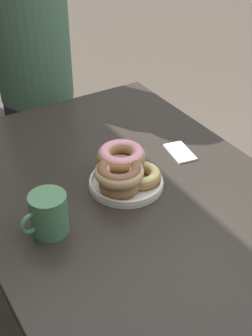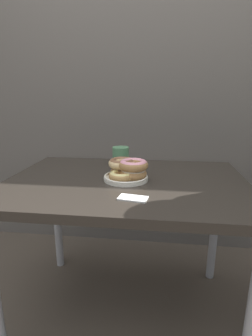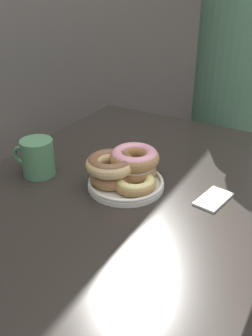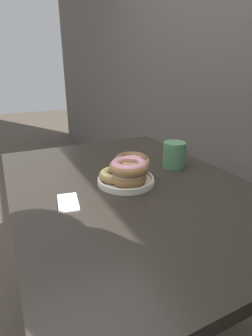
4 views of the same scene
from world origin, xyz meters
name	(u,v)px [view 2 (image 2 of 4)]	position (x,y,z in m)	size (l,w,h in m)	color
wall_back	(140,77)	(0.00, 1.12, 1.30)	(8.00, 0.05, 2.60)	#56514C
dining_table	(126,195)	(0.00, 0.36, 0.70)	(1.16, 0.83, 0.78)	#28231E
donut_plate	(127,170)	(0.00, 0.35, 0.83)	(0.23, 0.23, 0.10)	silver
coffee_mug	(121,156)	(-0.06, 0.61, 0.84)	(0.09, 0.13, 0.11)	#4C7F56
napkin	(133,198)	(0.06, 0.11, 0.78)	(0.12, 0.08, 0.01)	white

